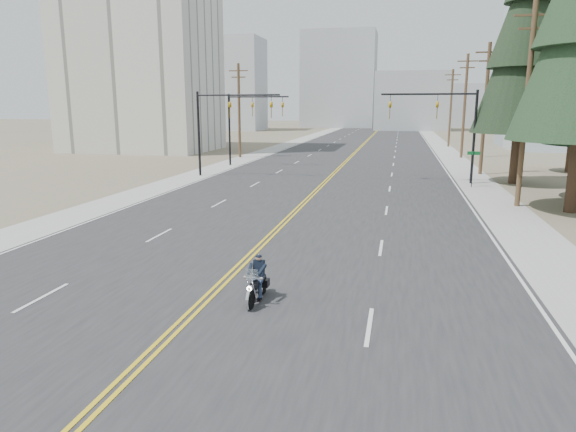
% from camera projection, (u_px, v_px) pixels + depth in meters
% --- Properties ---
extents(ground_plane, '(400.00, 400.00, 0.00)m').
position_uv_depth(ground_plane, '(122.00, 383.00, 10.95)').
color(ground_plane, '#776D56').
rests_on(ground_plane, ground).
extents(road, '(20.00, 200.00, 0.01)m').
position_uv_depth(road, '(363.00, 145.00, 77.83)').
color(road, '#303033').
rests_on(road, ground).
extents(sidewalk_left, '(3.00, 200.00, 0.01)m').
position_uv_depth(sidewalk_left, '(289.00, 144.00, 80.22)').
color(sidewalk_left, '#A5A5A0').
rests_on(sidewalk_left, ground).
extents(sidewalk_right, '(3.00, 200.00, 0.01)m').
position_uv_depth(sidewalk_right, '(441.00, 147.00, 75.44)').
color(sidewalk_right, '#A5A5A0').
rests_on(sidewalk_right, ground).
extents(traffic_mast_left, '(7.10, 0.26, 7.00)m').
position_uv_depth(traffic_mast_left, '(221.00, 117.00, 42.36)').
color(traffic_mast_left, black).
rests_on(traffic_mast_left, ground).
extents(traffic_mast_right, '(7.10, 0.26, 7.00)m').
position_uv_depth(traffic_mast_right, '(447.00, 118.00, 38.63)').
color(traffic_mast_right, black).
rests_on(traffic_mast_right, ground).
extents(traffic_mast_far, '(6.10, 0.26, 7.00)m').
position_uv_depth(traffic_mast_far, '(246.00, 116.00, 50.09)').
color(traffic_mast_far, black).
rests_on(traffic_mast_far, ground).
extents(street_sign, '(0.90, 0.06, 2.62)m').
position_uv_depth(street_sign, '(473.00, 163.00, 36.99)').
color(street_sign, black).
rests_on(street_sign, ground).
extents(utility_pole_b, '(2.20, 0.30, 11.50)m').
position_uv_depth(utility_pole_b, '(527.00, 103.00, 29.08)').
color(utility_pole_b, brown).
rests_on(utility_pole_b, ground).
extents(utility_pole_c, '(2.20, 0.30, 11.00)m').
position_uv_depth(utility_pole_c, '(485.00, 107.00, 43.46)').
color(utility_pole_c, brown).
rests_on(utility_pole_c, ground).
extents(utility_pole_d, '(2.20, 0.30, 11.50)m').
position_uv_depth(utility_pole_d, '(465.00, 105.00, 57.74)').
color(utility_pole_d, brown).
rests_on(utility_pole_d, ground).
extents(utility_pole_e, '(2.20, 0.30, 11.00)m').
position_uv_depth(utility_pole_e, '(451.00, 107.00, 74.04)').
color(utility_pole_e, brown).
rests_on(utility_pole_e, ground).
extents(utility_pole_left, '(2.20, 0.30, 10.50)m').
position_uv_depth(utility_pole_left, '(239.00, 109.00, 58.27)').
color(utility_pole_left, brown).
rests_on(utility_pole_left, ground).
extents(apartment_block, '(18.00, 14.00, 30.00)m').
position_uv_depth(apartment_block, '(139.00, 34.00, 66.18)').
color(apartment_block, silver).
rests_on(apartment_block, ground).
extents(haze_bldg_a, '(14.00, 12.00, 22.00)m').
position_uv_depth(haze_bldg_a, '(234.00, 85.00, 125.81)').
color(haze_bldg_a, '#B7BCC6').
rests_on(haze_bldg_a, ground).
extents(haze_bldg_b, '(18.00, 14.00, 14.00)m').
position_uv_depth(haze_bldg_b, '(412.00, 101.00, 127.26)').
color(haze_bldg_b, '#ADB2B7').
rests_on(haze_bldg_b, ground).
extents(haze_bldg_c, '(16.00, 12.00, 18.00)m').
position_uv_depth(haze_bldg_c, '(573.00, 90.00, 105.85)').
color(haze_bldg_c, '#B7BCC6').
rests_on(haze_bldg_c, ground).
extents(haze_bldg_d, '(20.00, 15.00, 26.00)m').
position_uv_depth(haze_bldg_d, '(339.00, 80.00, 144.49)').
color(haze_bldg_d, '#ADB2B7').
rests_on(haze_bldg_d, ground).
extents(haze_bldg_e, '(14.00, 14.00, 12.00)m').
position_uv_depth(haze_bldg_e, '(471.00, 106.00, 147.82)').
color(haze_bldg_e, '#B7BCC6').
rests_on(haze_bldg_e, ground).
extents(haze_bldg_f, '(12.00, 12.00, 16.00)m').
position_uv_depth(haze_bldg_f, '(200.00, 98.00, 143.88)').
color(haze_bldg_f, '#ADB2B7').
rests_on(haze_bldg_f, ground).
extents(motorcyclist, '(0.81, 1.82, 1.41)m').
position_uv_depth(motorcyclist, '(257.00, 279.00, 15.41)').
color(motorcyclist, black).
rests_on(motorcyclist, ground).
extents(conifer_tall, '(6.91, 6.91, 19.21)m').
position_uv_depth(conifer_tall, '(527.00, 32.00, 37.02)').
color(conifer_tall, '#382619').
rests_on(conifer_tall, ground).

